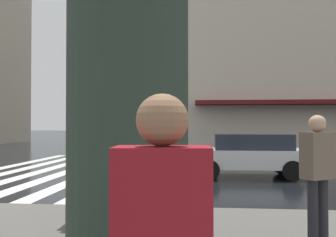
# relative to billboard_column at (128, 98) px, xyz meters

# --- Properties ---
(ground_plane) EXTENTS (220.00, 220.00, 0.00)m
(ground_plane) POSITION_rel_billboard_column_xyz_m (5.91, 4.74, -2.01)
(ground_plane) COLOR black
(zebra_crossing) EXTENTS (13.00, 5.50, 0.01)m
(zebra_crossing) POSITION_rel_billboard_column_xyz_m (9.91, 4.63, -2.01)
(zebra_crossing) COLOR silver
(zebra_crossing) RESTS_ON ground_plane
(haussmann_block_corner) EXTENTS (18.20, 25.97, 23.71)m
(haussmann_block_corner) POSITION_rel_billboard_column_xyz_m (26.90, -9.39, 9.60)
(haussmann_block_corner) COLOR beige
(haussmann_block_corner) RESTS_ON ground_plane
(billboard_column) EXTENTS (1.45, 1.45, 3.63)m
(billboard_column) POSITION_rel_billboard_column_xyz_m (0.00, 0.00, 0.00)
(billboard_column) COLOR #28382D
(billboard_column) RESTS_ON sidewalk_pavement
(traffic_signal_post) EXTENTS (0.44, 0.30, 3.06)m
(traffic_signal_post) POSITION_rel_billboard_column_xyz_m (2.27, 1.18, 0.35)
(traffic_signal_post) COLOR #232326
(traffic_signal_post) RESTS_ON sidewalk_pavement
(car_white) EXTENTS (1.85, 4.10, 1.41)m
(car_white) POSITION_rel_billboard_column_xyz_m (8.41, -2.31, -1.26)
(car_white) COLOR silver
(car_white) RESTS_ON ground_plane
(pedestrian_by_billboard) EXTENTS (0.41, 0.47, 1.68)m
(pedestrian_by_billboard) POSITION_rel_billboard_column_xyz_m (0.76, -2.32, -0.87)
(pedestrian_by_billboard) COLOR #6B5B4C
(pedestrian_by_billboard) RESTS_ON sidewalk_pavement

